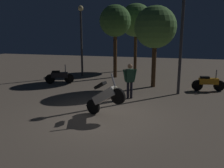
{
  "coord_description": "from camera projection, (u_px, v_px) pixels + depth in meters",
  "views": [
    {
      "loc": [
        2.32,
        -7.74,
        3.03
      ],
      "look_at": [
        0.06,
        1.02,
        1.0
      ],
      "focal_mm": 38.05,
      "sensor_mm": 36.0,
      "label": 1
    }
  ],
  "objects": [
    {
      "name": "streetlamp_near",
      "position": [
        81.0,
        32.0,
        15.68
      ],
      "size": [
        0.36,
        0.36,
        4.64
      ],
      "color": "#38383D",
      "rests_on": "ground_plane"
    },
    {
      "name": "streetlamp_far",
      "position": [
        182.0,
        25.0,
        10.96
      ],
      "size": [
        0.36,
        0.36,
        5.22
      ],
      "color": "#38383D",
      "rests_on": "ground_plane"
    },
    {
      "name": "tree_right_bg",
      "position": [
        155.0,
        28.0,
        12.49
      ],
      "size": [
        2.22,
        2.22,
        4.34
      ],
      "color": "#4C331E",
      "rests_on": "ground_plane"
    },
    {
      "name": "motorcycle_white_foreground",
      "position": [
        105.0,
        97.0,
        8.38
      ],
      "size": [
        1.59,
        0.68,
        1.63
      ],
      "rotation": [
        0.0,
        0.0,
        -0.36
      ],
      "color": "black",
      "rests_on": "ground_plane"
    },
    {
      "name": "ground_plane",
      "position": [
        103.0,
        117.0,
        8.54
      ],
      "size": [
        40.0,
        40.0,
        0.0
      ],
      "primitive_type": "plane",
      "color": "#756656"
    },
    {
      "name": "motorcycle_orange_parked_right",
      "position": [
        208.0,
        83.0,
        12.17
      ],
      "size": [
        1.65,
        0.46,
        1.11
      ],
      "rotation": [
        0.0,
        0.0,
        0.17
      ],
      "color": "black",
      "rests_on": "ground_plane"
    },
    {
      "name": "motorcycle_black_parked_left",
      "position": [
        60.0,
        76.0,
        13.88
      ],
      "size": [
        1.58,
        0.71,
        1.11
      ],
      "rotation": [
        0.0,
        0.0,
        0.38
      ],
      "color": "black",
      "rests_on": "ground_plane"
    },
    {
      "name": "tree_left_bg",
      "position": [
        115.0,
        21.0,
        15.09
      ],
      "size": [
        2.01,
        2.01,
        4.66
      ],
      "color": "#4C331E",
      "rests_on": "ground_plane"
    },
    {
      "name": "person_rider_beside",
      "position": [
        130.0,
        78.0,
        10.68
      ],
      "size": [
        0.62,
        0.41,
        1.6
      ],
      "rotation": [
        0.0,
        0.0,
        5.24
      ],
      "color": "black",
      "rests_on": "ground_plane"
    },
    {
      "name": "tree_center_bg",
      "position": [
        136.0,
        21.0,
        18.09
      ],
      "size": [
        2.5,
        2.5,
        5.08
      ],
      "color": "#4C331E",
      "rests_on": "ground_plane"
    }
  ]
}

